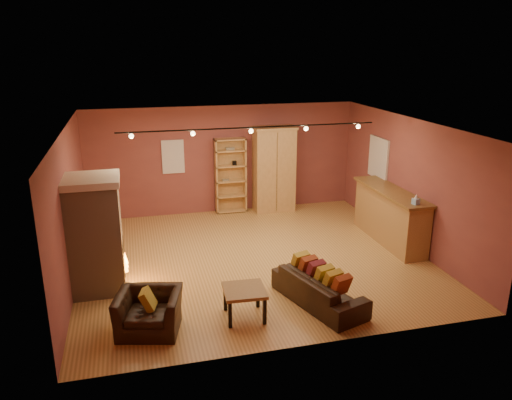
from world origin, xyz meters
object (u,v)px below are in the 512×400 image
object	(u,v)px
armchair	(148,306)
fireplace	(96,235)
armoire	(274,169)
coffee_table	(244,293)
bookcase	(230,175)
bar_counter	(390,216)
loveseat	(319,283)

from	to	relation	value
armchair	fireplace	bearing A→B (deg)	130.28
fireplace	armoire	distance (m)	5.61
fireplace	coffee_table	xyz separation A→B (m)	(2.33, -1.62, -0.63)
bookcase	armoire	distance (m)	1.16
fireplace	bookcase	xyz separation A→B (m)	(3.19, 3.74, -0.06)
fireplace	coffee_table	distance (m)	2.90
bar_counter	armoire	bearing A→B (deg)	124.35
bookcase	armoire	xyz separation A→B (m)	(1.14, -0.18, 0.13)
loveseat	coffee_table	xyz separation A→B (m)	(-1.34, -0.12, 0.05)
armoire	bar_counter	distance (m)	3.41
bar_counter	coffee_table	world-z (taller)	bar_counter
fireplace	bar_counter	size ratio (longest dim) A/B	0.84
bookcase	armchair	bearing A→B (deg)	-114.01
loveseat	armchair	distance (m)	2.87
bar_counter	loveseat	bearing A→B (deg)	-138.47
fireplace	coffee_table	world-z (taller)	fireplace
bookcase	loveseat	distance (m)	5.31
fireplace	armchair	distance (m)	1.93
armoire	loveseat	world-z (taller)	armoire
bookcase	armchair	xyz separation A→B (m)	(-2.40, -5.38, -0.58)
loveseat	fireplace	bearing A→B (deg)	49.75
armoire	loveseat	bearing A→B (deg)	-97.54
fireplace	coffee_table	bearing A→B (deg)	-34.89
armoire	bar_counter	xyz separation A→B (m)	(1.90, -2.79, -0.52)
bookcase	bar_counter	distance (m)	4.27
coffee_table	armchair	bearing A→B (deg)	-179.46
armoire	loveseat	size ratio (longest dim) A/B	1.17
fireplace	loveseat	world-z (taller)	fireplace
bookcase	coffee_table	world-z (taller)	bookcase
fireplace	bookcase	world-z (taller)	fireplace
fireplace	armoire	bearing A→B (deg)	39.41
loveseat	armchair	xyz separation A→B (m)	(-2.87, -0.13, 0.04)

